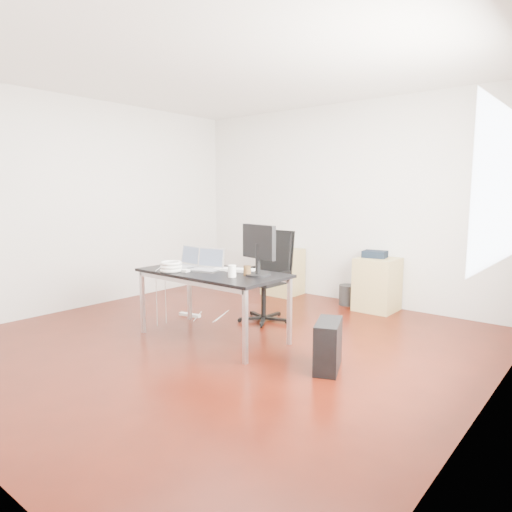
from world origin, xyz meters
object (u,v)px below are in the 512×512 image
Objects in this scene: desk at (213,276)px; filing_cabinet_left at (283,272)px; filing_cabinet_right at (377,284)px; office_chair at (268,271)px; pc_tower at (328,345)px.

desk reaches higher than filing_cabinet_left.
filing_cabinet_left is 1.54m from filing_cabinet_right.
office_chair is 1.54m from filing_cabinet_right.
pc_tower is (0.54, -2.21, -0.13)m from filing_cabinet_right.
desk is 2.34m from filing_cabinet_left.
pc_tower is at bearing -46.68° from filing_cabinet_left.
office_chair reaches higher than filing_cabinet_right.
desk reaches higher than pc_tower.
filing_cabinet_right is at bearing 58.86° from office_chair.
filing_cabinet_left is (-0.68, 2.22, -0.33)m from desk.
filing_cabinet_left is at bearing 180.00° from filing_cabinet_right.
office_chair is 1.46m from filing_cabinet_left.
filing_cabinet_left is at bearing 107.01° from desk.
desk is at bearing -72.99° from filing_cabinet_left.
filing_cabinet_right is at bearing 68.80° from desk.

